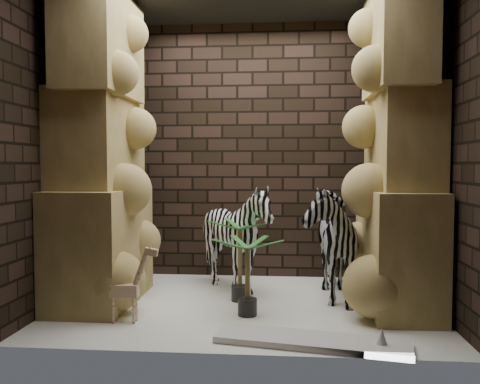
# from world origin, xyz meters

# --- Properties ---
(floor) EXTENTS (3.50, 3.50, 0.00)m
(floor) POSITION_xyz_m (0.00, 0.00, 0.00)
(floor) COLOR white
(floor) RESTS_ON ground
(wall_back) EXTENTS (3.50, 0.00, 3.50)m
(wall_back) POSITION_xyz_m (0.00, 1.25, 1.50)
(wall_back) COLOR black
(wall_back) RESTS_ON ground
(wall_front) EXTENTS (3.50, 0.00, 3.50)m
(wall_front) POSITION_xyz_m (0.00, -1.25, 1.50)
(wall_front) COLOR black
(wall_front) RESTS_ON ground
(wall_left) EXTENTS (0.00, 3.00, 3.00)m
(wall_left) POSITION_xyz_m (-1.75, 0.00, 1.50)
(wall_left) COLOR black
(wall_left) RESTS_ON ground
(wall_right) EXTENTS (0.00, 3.00, 3.00)m
(wall_right) POSITION_xyz_m (1.75, 0.00, 1.50)
(wall_right) COLOR black
(wall_right) RESTS_ON ground
(rock_pillar_left) EXTENTS (0.68, 1.30, 3.00)m
(rock_pillar_left) POSITION_xyz_m (-1.40, 0.00, 1.50)
(rock_pillar_left) COLOR tan
(rock_pillar_left) RESTS_ON floor
(rock_pillar_right) EXTENTS (0.58, 1.25, 3.00)m
(rock_pillar_right) POSITION_xyz_m (1.42, 0.00, 1.50)
(rock_pillar_right) COLOR tan
(rock_pillar_right) RESTS_ON floor
(zebra_right) EXTENTS (0.68, 1.17, 1.34)m
(zebra_right) POSITION_xyz_m (0.79, 0.32, 0.67)
(zebra_right) COLOR white
(zebra_right) RESTS_ON floor
(zebra_left) EXTENTS (1.04, 1.23, 1.03)m
(zebra_left) POSITION_xyz_m (-0.12, 0.49, 0.51)
(zebra_left) COLOR white
(zebra_left) RESTS_ON floor
(giraffe_toy) EXTENTS (0.36, 0.12, 0.69)m
(giraffe_toy) POSITION_xyz_m (-0.97, -0.61, 0.34)
(giraffe_toy) COLOR beige
(giraffe_toy) RESTS_ON floor
(palm_front) EXTENTS (0.36, 0.36, 0.81)m
(palm_front) POSITION_xyz_m (-0.05, 0.14, 0.41)
(palm_front) COLOR #186B28
(palm_front) RESTS_ON floor
(palm_back) EXTENTS (0.36, 0.36, 0.70)m
(palm_back) POSITION_xyz_m (0.05, -0.33, 0.35)
(palm_back) COLOR #186B28
(palm_back) RESTS_ON floor
(surfboard) EXTENTS (1.47, 0.61, 0.05)m
(surfboard) POSITION_xyz_m (0.58, -1.01, 0.03)
(surfboard) COLOR silver
(surfboard) RESTS_ON floor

